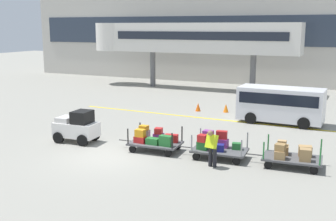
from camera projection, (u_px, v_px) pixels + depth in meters
ground_plane at (109, 157)px, 18.06m from camera, size 120.00×120.00×0.00m
apron_lead_line at (198, 117)px, 25.81m from camera, size 16.69×0.50×0.01m
terminal_building at (256, 35)px, 40.14m from camera, size 51.28×2.51×9.40m
jet_bridge at (182, 38)px, 37.03m from camera, size 19.35×3.00×5.88m
baggage_tug at (77, 127)px, 20.24m from camera, size 2.17×1.36×1.58m
baggage_cart_lead at (155, 140)px, 18.81m from camera, size 3.04×1.56×1.10m
baggage_cart_middle at (217, 146)px, 17.85m from camera, size 3.04×1.56×1.13m
baggage_cart_tail at (292, 155)px, 16.70m from camera, size 3.04×1.56×1.10m
baggage_handler at (212, 147)px, 16.56m from camera, size 0.48×0.49×1.56m
shuttle_van at (281, 102)px, 24.07m from camera, size 4.84×2.06×2.10m
safety_cone_near at (226, 108)px, 27.36m from camera, size 0.36×0.36×0.55m
safety_cone_far at (198, 107)px, 27.73m from camera, size 0.36×0.36×0.55m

